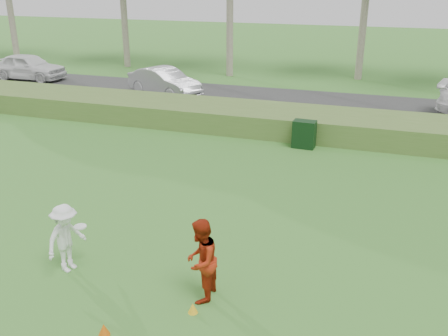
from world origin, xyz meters
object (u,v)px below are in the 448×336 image
(cone_orange, at_px, (104,330))
(car_mid, at_px, (164,82))
(player_red, at_px, (201,261))
(utility_cabinet, at_px, (304,134))
(car_left, at_px, (28,67))
(cone_yellow, at_px, (193,308))
(player_white, at_px, (66,238))

(cone_orange, xyz_separation_m, car_mid, (-7.05, 17.81, 0.67))
(player_red, relative_size, utility_cabinet, 1.68)
(car_left, height_order, car_mid, car_left)
(cone_yellow, xyz_separation_m, car_left, (-18.12, 18.00, 0.75))
(car_left, bearing_deg, player_white, -137.97)
(cone_orange, relative_size, utility_cabinet, 0.23)
(cone_yellow, bearing_deg, utility_cabinet, 88.53)
(cone_orange, height_order, car_mid, car_mid)
(cone_orange, distance_m, car_mid, 19.16)
(player_white, distance_m, car_mid, 16.95)
(car_left, bearing_deg, car_mid, -96.14)
(player_red, relative_size, car_left, 0.38)
(cone_orange, bearing_deg, utility_cabinet, 82.39)
(player_white, xyz_separation_m, cone_yellow, (3.18, -0.55, -0.68))
(player_red, distance_m, utility_cabinet, 10.11)
(utility_cabinet, bearing_deg, cone_yellow, -88.78)
(player_red, xyz_separation_m, utility_cabinet, (0.28, 10.10, -0.35))
(cone_yellow, height_order, utility_cabinet, utility_cabinet)
(utility_cabinet, bearing_deg, car_mid, 147.34)
(player_white, bearing_deg, cone_yellow, -86.62)
(player_red, relative_size, cone_yellow, 8.15)
(cone_orange, height_order, utility_cabinet, utility_cabinet)
(cone_yellow, xyz_separation_m, utility_cabinet, (0.27, 10.59, 0.42))
(player_white, distance_m, utility_cabinet, 10.62)
(cone_yellow, bearing_deg, cone_orange, -139.26)
(cone_orange, distance_m, cone_yellow, 1.71)
(cone_yellow, distance_m, car_mid, 18.68)
(player_white, height_order, player_red, player_red)
(cone_yellow, distance_m, car_left, 25.55)
(player_white, xyz_separation_m, cone_orange, (1.88, -1.66, -0.67))
(player_white, bearing_deg, car_left, 53.72)
(player_red, bearing_deg, car_left, -136.09)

